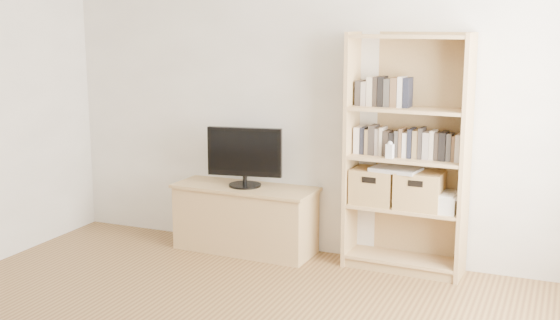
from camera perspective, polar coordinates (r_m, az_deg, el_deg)
The scene contains 11 objects.
back_wall at distance 5.64m, azimuth 3.02°, elevation 5.25°, with size 4.50×0.02×2.60m, color beige.
tv_stand at distance 5.85m, azimuth -2.84°, elevation -4.88°, with size 1.15×0.43×0.53m, color tan.
bookshelf at distance 5.33m, azimuth 10.24°, elevation 0.44°, with size 0.90×0.32×1.81m, color tan.
television at distance 5.73m, azimuth -2.89°, elevation 0.22°, with size 0.62×0.05×0.49m, color black.
books_row_mid at distance 5.34m, azimuth 10.34°, elevation 1.49°, with size 0.87×0.17×0.23m, color beige.
books_row_upper at distance 5.34m, azimuth 8.38°, elevation 5.46°, with size 0.40×0.15×0.21m, color beige.
baby_monitor at distance 5.26m, azimuth 8.91°, elevation 0.70°, with size 0.06×0.04×0.11m, color white.
basket_left at distance 5.45m, azimuth 7.69°, elevation -2.12°, with size 0.33×0.27×0.27m, color #9B7546.
basket_right at distance 5.36m, azimuth 11.27°, elevation -2.42°, with size 0.34×0.28×0.28m, color #9B7546.
laptop at distance 5.36m, azimuth 9.41°, elevation -0.76°, with size 0.35×0.25×0.03m, color silver.
magazine_stack at distance 5.33m, azimuth 13.34°, elevation -3.47°, with size 0.18×0.25×0.12m, color beige.
Camera 1 is at (1.90, -2.78, 1.88)m, focal length 45.00 mm.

